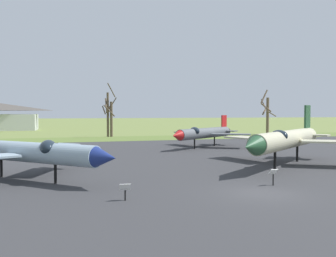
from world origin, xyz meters
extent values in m
plane|color=olive|center=(0.00, 0.00, 0.00)|extent=(600.00, 600.00, 0.00)
cube|color=#333335|center=(0.00, 14.99, 0.03)|extent=(91.55, 49.98, 0.05)
cube|color=#5A6F30|center=(0.00, 45.98, 0.03)|extent=(151.55, 12.00, 0.06)
cylinder|color=#8EA3B2|center=(-12.82, 8.25, 1.94)|extent=(9.19, 9.30, 1.35)
cone|color=navy|center=(-8.20, 3.55, 1.94)|extent=(1.91, 1.91, 1.24)
ellipsoid|color=#19232D|center=(-11.44, 6.84, 2.31)|extent=(1.08, 2.03, 1.02)
cube|color=#8EA3B2|center=(-11.25, 10.94, 1.84)|extent=(3.68, 5.09, 0.13)
cylinder|color=#8EA3B2|center=(-9.92, 12.93, 1.84)|extent=(1.88, 1.90, 0.51)
cylinder|color=black|center=(-11.01, 6.41, 0.63)|extent=(0.18, 0.18, 1.26)
cylinder|color=black|center=(-14.63, 10.08, 0.63)|extent=(0.18, 0.18, 1.26)
cylinder|color=black|center=(-7.61, 0.57, 0.29)|extent=(0.08, 0.08, 0.58)
cube|color=white|center=(-7.61, 0.57, 0.75)|extent=(0.62, 0.37, 0.37)
cylinder|color=#B7B293|center=(8.01, 9.16, 2.26)|extent=(11.79, 9.59, 1.58)
cone|color=#234C2D|center=(1.82, 4.40, 2.26)|extent=(2.44, 2.35, 1.45)
cylinder|color=black|center=(13.68, 13.52, 2.26)|extent=(1.36, 1.40, 1.10)
ellipsoid|color=#19232D|center=(6.38, 7.91, 2.69)|extent=(1.01, 1.90, 0.95)
cube|color=#B7B293|center=(7.04, 13.02, 2.14)|extent=(3.94, 6.16, 0.15)
cube|color=#234C2D|center=(12.98, 12.99, 4.18)|extent=(1.38, 1.13, 2.25)
cube|color=#B7B293|center=(12.11, 13.83, 2.38)|extent=(2.25, 2.30, 0.15)
cube|color=#B7B293|center=(13.58, 11.93, 2.38)|extent=(2.25, 2.30, 0.15)
cylinder|color=black|center=(5.63, 7.33, 0.74)|extent=(0.21, 0.21, 1.47)
cylinder|color=black|center=(10.40, 11.00, 0.74)|extent=(0.21, 0.21, 1.47)
cylinder|color=black|center=(1.89, 1.79, 0.37)|extent=(0.08, 0.08, 0.75)
cube|color=white|center=(1.89, 1.79, 0.91)|extent=(0.56, 0.33, 0.33)
cylinder|color=#565B60|center=(7.67, 26.42, 1.92)|extent=(10.09, 8.09, 1.34)
cone|color=red|center=(2.45, 22.47, 1.92)|extent=(1.91, 1.86, 1.24)
cylinder|color=black|center=(12.53, 30.09, 1.92)|extent=(1.16, 1.19, 0.94)
ellipsoid|color=#19232D|center=(5.63, 24.87, 2.29)|extent=(1.06, 2.00, 1.00)
cube|color=#565B60|center=(6.78, 29.64, 1.82)|extent=(3.26, 5.25, 0.13)
cube|color=#565B60|center=(10.53, 24.68, 1.82)|extent=(5.22, 4.27, 0.13)
cube|color=red|center=(11.93, 29.64, 3.41)|extent=(1.19, 0.95, 1.62)
cube|color=#565B60|center=(11.14, 30.43, 2.03)|extent=(2.01, 2.09, 0.13)
cube|color=#565B60|center=(12.48, 28.67, 2.03)|extent=(2.01, 2.09, 0.13)
cylinder|color=black|center=(5.63, 24.88, 0.63)|extent=(0.18, 0.18, 1.25)
cylinder|color=black|center=(9.71, 27.96, 0.63)|extent=(0.18, 0.18, 1.25)
cylinder|color=brown|center=(-1.36, 51.90, 4.18)|extent=(0.42, 0.42, 8.37)
cylinder|color=brown|center=(-0.75, 51.14, 8.75)|extent=(1.76, 1.44, 2.61)
cylinder|color=brown|center=(-2.10, 51.74, 5.07)|extent=(0.58, 1.68, 1.64)
cylinder|color=brown|center=(-1.23, 50.89, 4.94)|extent=(2.21, 0.50, 2.23)
cylinder|color=brown|center=(-0.72, 51.72, 3.32)|extent=(0.49, 0.49, 6.65)
cylinder|color=brown|center=(-0.36, 52.38, 6.31)|extent=(1.53, 0.95, 2.38)
cylinder|color=brown|center=(-1.18, 52.21, 5.31)|extent=(1.18, 1.14, 1.62)
cylinder|color=brown|center=(-1.67, 51.76, 6.01)|extent=(0.35, 2.12, 2.64)
cylinder|color=brown|center=(31.71, 49.94, 3.87)|extent=(0.58, 0.58, 7.73)
cylinder|color=brown|center=(31.24, 50.55, 4.74)|extent=(1.54, 1.30, 1.29)
cylinder|color=brown|center=(30.91, 49.26, 5.66)|extent=(1.70, 1.93, 1.93)
cylinder|color=brown|center=(31.89, 48.76, 4.39)|extent=(2.48, 0.57, 1.31)
cylinder|color=brown|center=(31.40, 50.83, 7.99)|extent=(2.13, 1.00, 2.92)
cylinder|color=brown|center=(30.75, 49.99, 6.38)|extent=(0.32, 2.08, 2.20)
cube|color=beige|center=(-24.55, 86.67, 2.09)|extent=(18.70, 10.23, 4.18)
camera|label=1|loc=(-11.06, -18.09, 4.55)|focal=39.68mm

